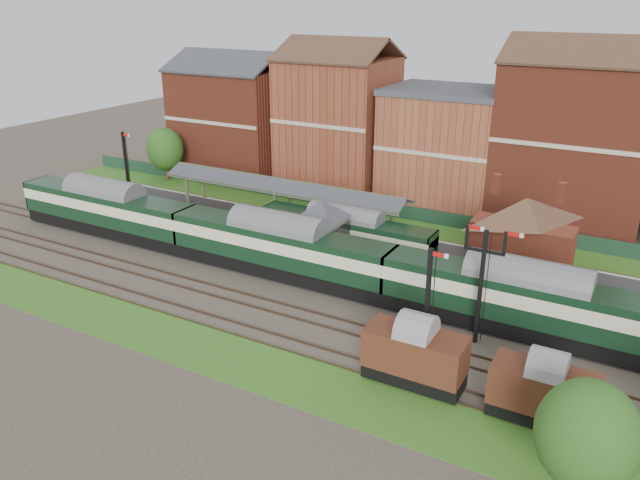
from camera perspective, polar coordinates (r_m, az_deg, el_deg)
The scene contains 19 objects.
ground at distance 49.39m, azimuth 1.33°, elevation -4.49°, with size 160.00×160.00×0.00m, color #473D33.
grass_back at distance 62.84m, azimuth 8.21°, elevation 1.18°, with size 90.00×4.50×0.06m, color #2D6619.
grass_front at distance 40.51m, azimuth -6.83°, elevation -10.95°, with size 90.00×5.00×0.06m, color #2D6619.
fence at distance 64.37m, azimuth 8.90°, elevation 2.32°, with size 90.00×0.12×1.50m, color #193823.
platform at distance 59.24m, azimuth 1.50°, elevation 0.61°, with size 55.00×3.40×1.00m, color #2D2D2D.
signal_box at distance 52.05m, azimuth 0.13°, elevation 0.75°, with size 5.40×5.40×6.00m.
brick_hut at distance 49.72m, azimuth 8.21°, elevation -3.02°, with size 3.20×2.64×2.94m.
station_building at distance 52.82m, azimuth 18.06°, elevation 0.84°, with size 8.10×8.10×5.90m.
canopy at distance 60.81m, azimuth -3.48°, elevation 5.20°, with size 26.00×3.89×4.08m.
semaphore_bracket at distance 41.43m, azimuth 14.59°, elevation -3.51°, with size 3.60×0.25×8.18m.
semaphore_platform_end at distance 71.47m, azimuth -17.27°, elevation 6.40°, with size 1.23×0.25×8.00m.
semaphore_siding at distance 38.23m, azimuth 9.78°, elevation -6.10°, with size 1.23×0.25×8.00m.
town_backdrop at distance 69.12m, azimuth 11.16°, elevation 8.91°, with size 69.00×10.00×16.00m.
dmu_train at distance 50.72m, azimuth -3.80°, elevation -0.56°, with size 58.80×3.09×4.52m.
platform_railcar at distance 54.83m, azimuth 2.33°, elevation 0.73°, with size 16.24×2.56×3.74m.
goods_van_a at distance 37.59m, azimuth 8.67°, elevation -10.25°, with size 5.91×2.56×3.59m.
goods_van_b at distance 36.27m, azimuth 19.78°, elevation -12.91°, with size 5.58×2.42×3.39m.
tree_far at distance 30.51m, azimuth 23.24°, elevation -16.10°, with size 4.47×4.47×6.53m.
tree_back at distance 79.54m, azimuth -13.98°, elevation 8.08°, with size 4.50×4.50×6.58m.
Camera 1 is at (20.71, -39.22, 21.73)m, focal length 35.00 mm.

